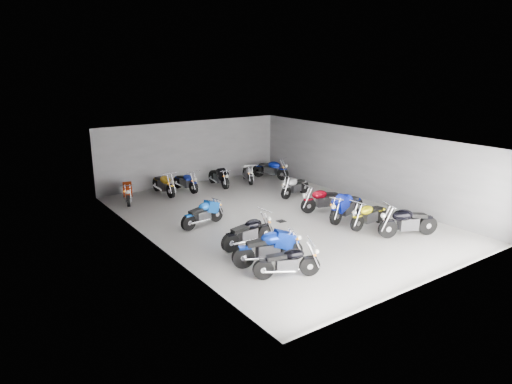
{
  "coord_description": "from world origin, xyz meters",
  "views": [
    {
      "loc": [
        -10.47,
        -13.84,
        5.89
      ],
      "look_at": [
        -0.41,
        0.64,
        1.0
      ],
      "focal_mm": 32.0,
      "sensor_mm": 36.0,
      "label": 1
    }
  ],
  "objects_px": {
    "motorcycle_left_b": "(269,248)",
    "motorcycle_right_c": "(346,206)",
    "motorcycle_right_b": "(369,215)",
    "motorcycle_back_d": "(219,177)",
    "motorcycle_left_e": "(203,214)",
    "motorcycle_back_b": "(164,184)",
    "motorcycle_right_d": "(323,200)",
    "motorcycle_back_a": "(128,191)",
    "motorcycle_left_c": "(249,232)",
    "motorcycle_left_a": "(288,262)",
    "motorcycle_back_f": "(271,169)",
    "motorcycle_right_a": "(407,222)",
    "drain_grate": "(281,221)",
    "motorcycle_back_c": "(186,182)",
    "motorcycle_right_f": "(295,186)",
    "motorcycle_back_e": "(248,174)"
  },
  "relations": [
    {
      "from": "motorcycle_left_b",
      "to": "motorcycle_right_c",
      "type": "height_order",
      "value": "motorcycle_right_c"
    },
    {
      "from": "motorcycle_right_b",
      "to": "motorcycle_back_d",
      "type": "relative_size",
      "value": 0.99
    },
    {
      "from": "motorcycle_left_e",
      "to": "motorcycle_right_c",
      "type": "bearing_deg",
      "value": 50.13
    },
    {
      "from": "motorcycle_right_c",
      "to": "motorcycle_back_b",
      "type": "xyz_separation_m",
      "value": [
        -4.41,
        7.54,
        -0.04
      ]
    },
    {
      "from": "motorcycle_right_d",
      "to": "motorcycle_right_c",
      "type": "bearing_deg",
      "value": -166.04
    },
    {
      "from": "motorcycle_back_a",
      "to": "motorcycle_left_c",
      "type": "bearing_deg",
      "value": 119.82
    },
    {
      "from": "motorcycle_left_a",
      "to": "motorcycle_back_a",
      "type": "relative_size",
      "value": 0.91
    },
    {
      "from": "motorcycle_back_f",
      "to": "motorcycle_right_a",
      "type": "bearing_deg",
      "value": 59.22
    },
    {
      "from": "drain_grate",
      "to": "motorcycle_right_d",
      "type": "bearing_deg",
      "value": 0.34
    },
    {
      "from": "motorcycle_right_d",
      "to": "motorcycle_back_c",
      "type": "height_order",
      "value": "motorcycle_right_d"
    },
    {
      "from": "motorcycle_right_b",
      "to": "motorcycle_back_b",
      "type": "distance_m",
      "value": 9.74
    },
    {
      "from": "motorcycle_right_d",
      "to": "motorcycle_right_f",
      "type": "height_order",
      "value": "motorcycle_right_d"
    },
    {
      "from": "motorcycle_right_a",
      "to": "motorcycle_back_c",
      "type": "bearing_deg",
      "value": 42.31
    },
    {
      "from": "motorcycle_right_d",
      "to": "motorcycle_back_f",
      "type": "distance_m",
      "value": 6.09
    },
    {
      "from": "motorcycle_back_e",
      "to": "motorcycle_back_f",
      "type": "xyz_separation_m",
      "value": [
        1.45,
        -0.06,
        0.08
      ]
    },
    {
      "from": "motorcycle_left_c",
      "to": "motorcycle_right_b",
      "type": "bearing_deg",
      "value": 74.4
    },
    {
      "from": "motorcycle_left_b",
      "to": "motorcycle_right_d",
      "type": "xyz_separation_m",
      "value": [
        5.01,
        2.97,
        -0.04
      ]
    },
    {
      "from": "motorcycle_left_c",
      "to": "motorcycle_back_c",
      "type": "relative_size",
      "value": 1.07
    },
    {
      "from": "motorcycle_right_c",
      "to": "motorcycle_right_d",
      "type": "height_order",
      "value": "motorcycle_right_c"
    },
    {
      "from": "motorcycle_back_a",
      "to": "motorcycle_back_f",
      "type": "distance_m",
      "value": 7.88
    },
    {
      "from": "motorcycle_right_f",
      "to": "drain_grate",
      "type": "bearing_deg",
      "value": 119.03
    },
    {
      "from": "motorcycle_back_f",
      "to": "motorcycle_back_b",
      "type": "bearing_deg",
      "value": -27.15
    },
    {
      "from": "motorcycle_back_b",
      "to": "motorcycle_back_e",
      "type": "height_order",
      "value": "motorcycle_back_b"
    },
    {
      "from": "motorcycle_right_f",
      "to": "motorcycle_back_b",
      "type": "height_order",
      "value": "motorcycle_back_b"
    },
    {
      "from": "motorcycle_right_f",
      "to": "motorcycle_back_c",
      "type": "bearing_deg",
      "value": 31.98
    },
    {
      "from": "motorcycle_right_d",
      "to": "motorcycle_back_d",
      "type": "bearing_deg",
      "value": 27.9
    },
    {
      "from": "motorcycle_right_b",
      "to": "motorcycle_back_e",
      "type": "bearing_deg",
      "value": -3.65
    },
    {
      "from": "motorcycle_left_a",
      "to": "motorcycle_back_c",
      "type": "relative_size",
      "value": 0.94
    },
    {
      "from": "motorcycle_back_d",
      "to": "motorcycle_left_e",
      "type": "bearing_deg",
      "value": 57.12
    },
    {
      "from": "motorcycle_left_c",
      "to": "motorcycle_back_c",
      "type": "distance_m",
      "value": 7.75
    },
    {
      "from": "motorcycle_left_e",
      "to": "motorcycle_right_c",
      "type": "xyz_separation_m",
      "value": [
        4.97,
        -2.61,
        0.07
      ]
    },
    {
      "from": "motorcycle_back_e",
      "to": "motorcycle_back_f",
      "type": "height_order",
      "value": "motorcycle_back_f"
    },
    {
      "from": "motorcycle_left_a",
      "to": "motorcycle_right_a",
      "type": "xyz_separation_m",
      "value": [
        5.56,
        0.14,
        0.07
      ]
    },
    {
      "from": "motorcycle_back_c",
      "to": "motorcycle_back_d",
      "type": "bearing_deg",
      "value": 168.25
    },
    {
      "from": "motorcycle_left_c",
      "to": "motorcycle_right_f",
      "type": "distance_m",
      "value": 6.49
    },
    {
      "from": "motorcycle_back_e",
      "to": "motorcycle_right_c",
      "type": "bearing_deg",
      "value": 109.08
    },
    {
      "from": "motorcycle_right_b",
      "to": "motorcycle_right_a",
      "type": "bearing_deg",
      "value": -167.14
    },
    {
      "from": "motorcycle_left_c",
      "to": "motorcycle_back_d",
      "type": "distance_m",
      "value": 8.15
    },
    {
      "from": "motorcycle_right_c",
      "to": "motorcycle_back_c",
      "type": "bearing_deg",
      "value": 9.04
    },
    {
      "from": "motorcycle_right_a",
      "to": "motorcycle_back_e",
      "type": "distance_m",
      "value": 9.78
    },
    {
      "from": "motorcycle_left_a",
      "to": "motorcycle_right_f",
      "type": "relative_size",
      "value": 0.95
    },
    {
      "from": "motorcycle_left_c",
      "to": "motorcycle_right_f",
      "type": "relative_size",
      "value": 1.08
    },
    {
      "from": "motorcycle_left_c",
      "to": "motorcycle_right_f",
      "type": "xyz_separation_m",
      "value": [
        5.21,
        3.88,
        -0.03
      ]
    },
    {
      "from": "motorcycle_back_a",
      "to": "motorcycle_back_b",
      "type": "bearing_deg",
      "value": -154.19
    },
    {
      "from": "motorcycle_back_f",
      "to": "motorcycle_right_f",
      "type": "bearing_deg",
      "value": 47.66
    },
    {
      "from": "motorcycle_left_c",
      "to": "motorcycle_right_f",
      "type": "height_order",
      "value": "motorcycle_left_c"
    },
    {
      "from": "motorcycle_right_a",
      "to": "motorcycle_back_e",
      "type": "xyz_separation_m",
      "value": [
        -0.28,
        9.78,
        -0.1
      ]
    },
    {
      "from": "motorcycle_left_c",
      "to": "motorcycle_back_b",
      "type": "height_order",
      "value": "motorcycle_back_b"
    },
    {
      "from": "motorcycle_right_c",
      "to": "motorcycle_right_f",
      "type": "bearing_deg",
      "value": -21.92
    },
    {
      "from": "motorcycle_back_a",
      "to": "motorcycle_back_f",
      "type": "relative_size",
      "value": 1.0
    }
  ]
}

